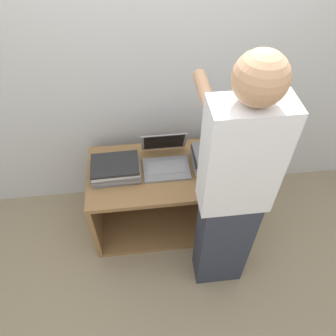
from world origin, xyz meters
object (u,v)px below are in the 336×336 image
object	(u,v)px
person	(233,195)
laptop_stack_left	(116,169)
laptop_stack_right	(216,158)
laptop_open	(166,160)

from	to	relation	value
person	laptop_stack_left	bearing A→B (deg)	143.84
laptop_stack_right	laptop_stack_left	bearing A→B (deg)	179.98
laptop_stack_left	laptop_stack_right	size ratio (longest dim) A/B	0.99
laptop_stack_right	person	size ratio (longest dim) A/B	0.20
laptop_stack_left	person	world-z (taller)	person
laptop_open	person	distance (m)	0.70
person	laptop_open	bearing A→B (deg)	120.14
laptop_open	person	size ratio (longest dim) A/B	0.19
laptop_stack_left	laptop_stack_right	world-z (taller)	laptop_stack_right
laptop_stack_right	person	world-z (taller)	person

